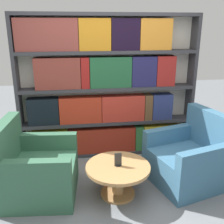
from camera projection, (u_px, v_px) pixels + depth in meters
name	position (u px, v px, depth m)	size (l,w,h in m)	color
ground_plane	(122.00, 200.00, 3.19)	(14.00, 14.00, 0.00)	slate
bookshelf	(105.00, 89.00, 4.09)	(2.75, 0.30, 2.21)	silver
armchair_left	(36.00, 171.00, 3.23)	(0.95, 0.94, 0.96)	#336047
armchair_right	(189.00, 160.00, 3.51)	(1.07, 1.06, 0.96)	#386684
coffee_table	(118.00, 174.00, 3.22)	(0.79, 0.79, 0.40)	#AD7F4C
table_sign	(118.00, 160.00, 3.16)	(0.09, 0.06, 0.17)	black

